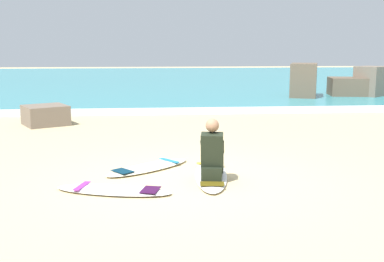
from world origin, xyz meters
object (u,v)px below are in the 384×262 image
object	(u,v)px
surfboard_spare_near	(114,190)
shoreline_rock	(45,115)
surfboard_spare_far	(148,167)
surfboard_main	(211,174)
surfer_seated	(212,155)

from	to	relation	value
surfboard_spare_near	shoreline_rock	distance (m)	6.69
surfboard_spare_far	shoreline_rock	xyz separation A→B (m)	(-2.78, 4.98, 0.23)
surfboard_spare_near	surfboard_spare_far	distance (m)	1.41
surfboard_main	surfer_seated	xyz separation A→B (m)	(-0.02, -0.32, 0.40)
surfboard_spare_far	shoreline_rock	distance (m)	5.70
surfer_seated	surfboard_spare_far	bearing A→B (deg)	139.07
shoreline_rock	surfer_seated	bearing A→B (deg)	-57.07
surfboard_main	surfboard_spare_far	size ratio (longest dim) A/B	1.30
surfboard_spare_near	surfboard_main	bearing A→B (deg)	26.03
surfboard_main	surfer_seated	size ratio (longest dim) A/B	2.31
surfer_seated	shoreline_rock	size ratio (longest dim) A/B	0.88
surfer_seated	surfboard_spare_far	world-z (taller)	surfer_seated
surfer_seated	shoreline_rock	bearing A→B (deg)	122.93
surfboard_spare_near	surfboard_spare_far	size ratio (longest dim) A/B	1.09
surfboard_spare_near	surfboard_spare_far	xyz separation A→B (m)	(0.51, 1.31, -0.00)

